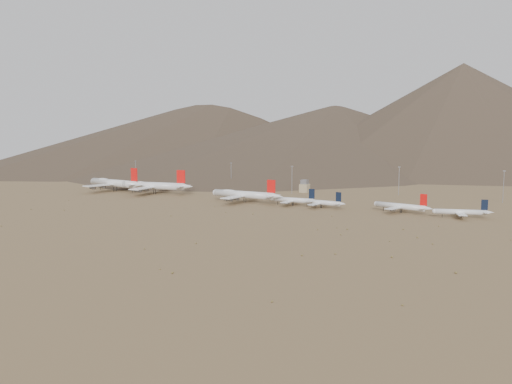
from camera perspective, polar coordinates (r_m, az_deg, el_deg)
The scene contains 16 objects.
ground at distance 383.25m, azimuth -5.84°, elevation -1.51°, with size 3000.00×3000.00×0.00m, color olive.
mountain_ridge at distance 1234.01m, azimuth 19.31°, elevation 10.45°, with size 4400.00×1000.00×300.00m.
widebody_west at distance 497.97m, azimuth -15.87°, elevation 1.00°, with size 78.92×61.50×23.57m.
widebody_centre at distance 465.81m, azimuth -11.65°, elevation 0.72°, with size 75.68×58.92×22.59m.
widebody_east at distance 394.83m, azimuth -1.38°, elevation -0.28°, with size 65.13×49.95×19.33m.
narrowbody_a at distance 378.52m, azimuth 4.29°, elevation -0.92°, with size 41.13×29.49×13.56m.
narrowbody_b at distance 368.59m, azimuth 7.50°, elevation -1.20°, with size 38.07×27.54×12.58m.
narrowbody_c at distance 355.18m, azimuth 16.30°, elevation -1.59°, with size 42.58×31.36×14.30m.
narrowbody_d at distance 345.75m, azimuth 22.46°, elevation -2.12°, with size 36.22×26.90×12.34m.
control_tower at distance 472.27m, azimuth 5.57°, elevation 0.59°, with size 8.00×8.00×12.00m.
mast_far_west at distance 578.97m, azimuth -13.58°, elevation 2.36°, with size 2.00×0.60×25.70m.
mast_west at distance 518.69m, azimuth -2.86°, elevation 2.10°, with size 2.00×0.60×25.70m.
mast_centre at distance 460.46m, azimuth 4.13°, elevation 1.57°, with size 2.00×0.60×25.70m.
mast_east at distance 465.24m, azimuth 16.02°, elevation 1.40°, with size 2.00×0.60×25.70m.
mast_far_east at distance 440.02m, azimuth 26.44°, elevation 0.73°, with size 2.00×0.60×25.70m.
desert_scrub at distance 270.79m, azimuth -3.23°, elevation -4.64°, with size 406.97×172.60×0.85m.
Camera 1 is at (218.85, -310.42, 51.21)m, focal length 35.00 mm.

